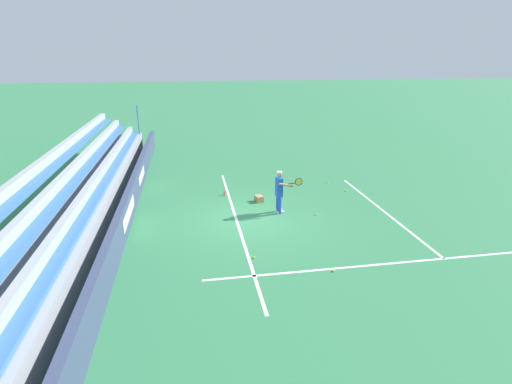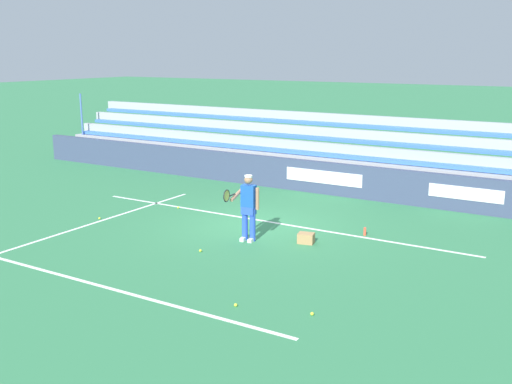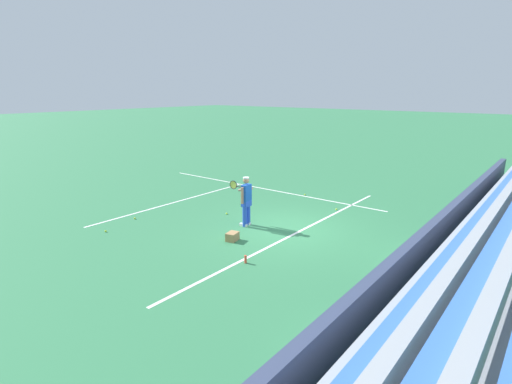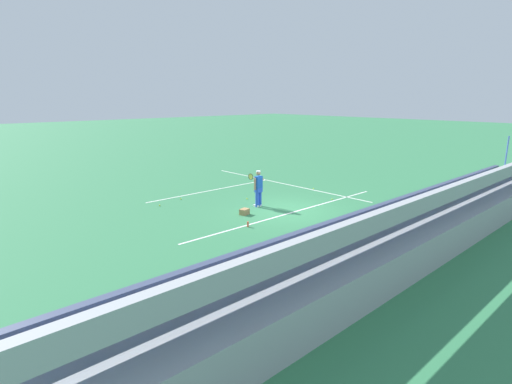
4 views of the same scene
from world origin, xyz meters
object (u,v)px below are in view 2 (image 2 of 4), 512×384
Objects in this scene: tennis_ball_stray_back at (200,251)px; water_bottle at (365,231)px; tennis_ball_toward_net at (178,208)px; tennis_ball_on_baseline at (236,305)px; tennis_ball_far_right at (312,314)px; tennis_player at (248,207)px; ball_box_cardboard at (306,238)px; tennis_ball_near_player at (99,218)px.

tennis_ball_stray_back is 4.44m from water_bottle.
water_bottle is (-5.99, -0.35, 0.08)m from tennis_ball_toward_net.
tennis_ball_on_baseline is 1.47m from tennis_ball_far_right.
tennis_player reaches higher than ball_box_cardboard.
tennis_ball_stray_back is at bearing 46.14° from ball_box_cardboard.
water_bottle is at bearing -126.61° from ball_box_cardboard.
ball_box_cardboard reaches higher than tennis_ball_toward_net.
tennis_ball_near_player and tennis_ball_far_right have the same top height.
tennis_ball_near_player is at bearing -24.60° from tennis_ball_on_baseline.
tennis_player is at bearing 155.50° from tennis_ball_toward_net.
tennis_player reaches higher than water_bottle.
ball_box_cardboard is at bearing -133.86° from tennis_ball_stray_back.
tennis_ball_far_right is 5.29m from water_bottle.
tennis_ball_far_right is at bearing 161.77° from tennis_ball_near_player.
tennis_ball_stray_back is at bearing -42.07° from tennis_ball_on_baseline.
tennis_ball_stray_back is (2.49, -2.25, 0.00)m from tennis_ball_on_baseline.
ball_box_cardboard is at bearing -81.73° from tennis_ball_on_baseline.
tennis_ball_on_baseline is at bearing 136.64° from tennis_ball_toward_net.
tennis_player is 1.67m from ball_box_cardboard.
tennis_ball_on_baseline is at bearing 155.40° from tennis_ball_near_player.
water_bottle reaches higher than tennis_ball_toward_net.
tennis_ball_far_right is at bearing 136.56° from tennis_player.
tennis_ball_stray_back is at bearing 135.64° from tennis_ball_toward_net.
tennis_ball_far_right is 4.33m from tennis_ball_stray_back.
tennis_ball_on_baseline is 0.30× the size of water_bottle.
tennis_ball_stray_back is at bearing 69.62° from tennis_player.
tennis_ball_toward_net is at bearing 3.33° from water_bottle.
tennis_ball_near_player is 0.30× the size of water_bottle.
tennis_ball_toward_net is at bearing -44.36° from tennis_ball_stray_back.
tennis_player is at bearing -43.44° from tennis_ball_far_right.
tennis_ball_on_baseline is (-0.61, 4.20, -0.10)m from ball_box_cardboard.
water_bottle reaches higher than tennis_ball_near_player.
tennis_player reaches higher than tennis_ball_stray_back.
ball_box_cardboard is 1.74m from water_bottle.
ball_box_cardboard is (-1.37, -0.58, -0.76)m from tennis_player.
tennis_ball_near_player is at bearing 6.38° from tennis_player.
tennis_ball_near_player is at bearing 61.35° from tennis_ball_toward_net.
ball_box_cardboard is at bearing -61.92° from tennis_ball_far_right.
tennis_player reaches higher than tennis_ball_toward_net.
water_bottle is at bearing -160.69° from tennis_ball_near_player.
tennis_player reaches higher than tennis_ball_near_player.
tennis_ball_on_baseline is at bearing 85.66° from water_bottle.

